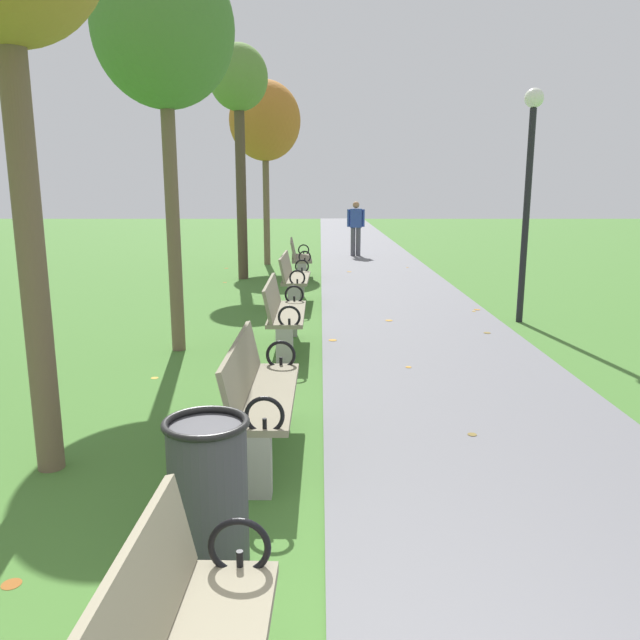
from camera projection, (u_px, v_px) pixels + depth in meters
name	position (u px, v px, depth m)	size (l,w,h in m)	color
paved_walkway	(367.00, 254.00, 19.61)	(2.79, 44.00, 0.02)	slate
park_bench_2	(261.00, 393.00, 4.90)	(0.49, 1.60, 0.90)	gray
park_bench_3	(285.00, 313.00, 8.04)	(0.48, 1.60, 0.90)	gray
park_bench_4	(295.00, 278.00, 11.15)	(0.51, 1.61, 0.90)	gray
park_bench_5	(301.00, 258.00, 14.23)	(0.54, 1.62, 0.90)	gray
tree_3	(166.00, 32.00, 7.32)	(1.66, 1.66, 4.80)	brown
tree_4	(240.00, 87.00, 13.52)	(1.28, 1.28, 5.09)	#4C3D2D
tree_5	(267.00, 122.00, 16.28)	(1.86, 1.86, 4.78)	brown
pedestrian_walking	(358.00, 226.00, 18.79)	(0.53, 0.22, 1.62)	#4C4C56
trash_bin	(210.00, 490.00, 3.47)	(0.48, 0.48, 0.84)	#38383D
lamp_post	(531.00, 171.00, 9.31)	(0.28, 0.28, 3.48)	black
scattered_leaves	(345.00, 385.00, 6.62)	(5.24, 16.23, 0.02)	#93511E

